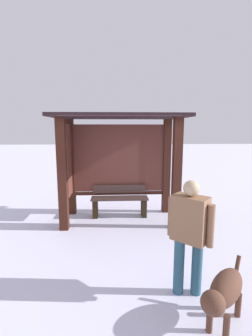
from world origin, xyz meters
name	(u,v)px	position (x,y,z in m)	size (l,w,h in m)	color
ground_plane	(120,219)	(0.00, 0.00, 0.00)	(60.00, 60.00, 0.00)	silver
bus_shelter	(116,149)	(-0.09, 0.16, 1.74)	(3.06, 1.59, 2.56)	#3B1C13
bench_left_inside	(120,202)	(0.00, 0.25, 0.38)	(1.45, 0.39, 0.78)	#44302C
person_walking	(189,229)	(0.85, -2.74, 0.92)	(0.53, 0.49, 1.58)	#8A6245
dog	(224,291)	(1.08, -3.33, 0.45)	(0.76, 0.81, 0.65)	#533325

